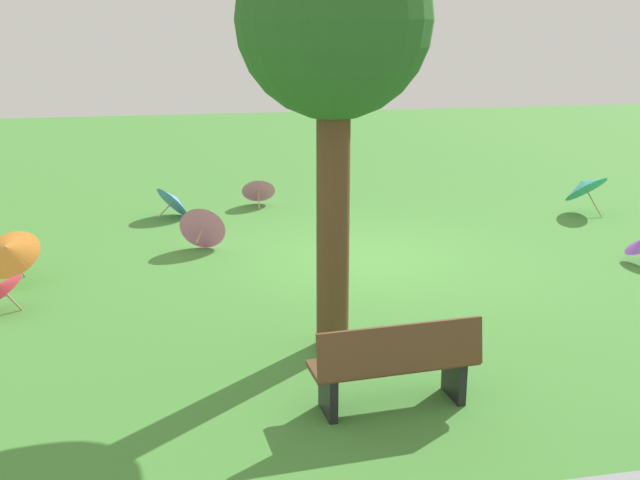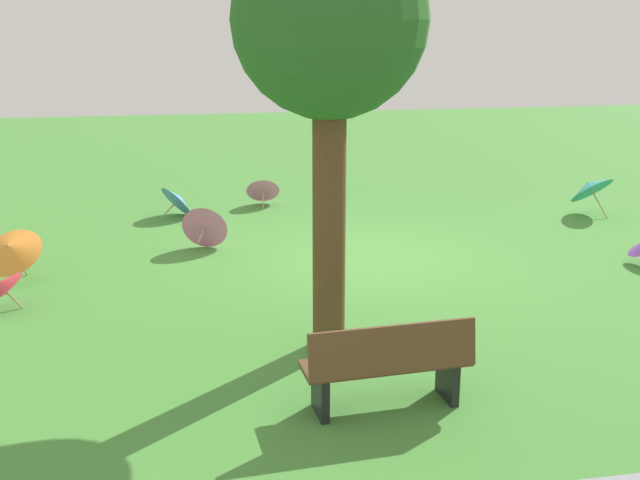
{
  "view_description": "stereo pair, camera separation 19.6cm",
  "coord_description": "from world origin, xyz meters",
  "px_view_note": "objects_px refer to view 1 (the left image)",
  "views": [
    {
      "loc": [
        2.99,
        10.92,
        3.55
      ],
      "look_at": [
        0.94,
        0.83,
        0.6
      ],
      "focal_mm": 42.89,
      "sensor_mm": 36.0,
      "label": 1
    },
    {
      "loc": [
        2.8,
        10.95,
        3.55
      ],
      "look_at": [
        0.94,
        0.83,
        0.6
      ],
      "focal_mm": 42.89,
      "sensor_mm": 36.0,
      "label": 2
    }
  ],
  "objects_px": {
    "park_bench": "(396,364)",
    "parasol_blue_0": "(175,200)",
    "parasol_pink_2": "(203,226)",
    "parasol_teal_0": "(584,186)",
    "parasol_orange_0": "(8,251)",
    "parasol_pink_0": "(258,189)",
    "shade_tree": "(334,29)",
    "parasol_red_0": "(0,287)"
  },
  "relations": [
    {
      "from": "parasol_red_0",
      "to": "shade_tree",
      "type": "bearing_deg",
      "value": 155.14
    },
    {
      "from": "park_bench",
      "to": "parasol_teal_0",
      "type": "xyz_separation_m",
      "value": [
        -5.77,
        -6.69,
        0.08
      ]
    },
    {
      "from": "parasol_pink_0",
      "to": "parasol_blue_0",
      "type": "bearing_deg",
      "value": 21.51
    },
    {
      "from": "park_bench",
      "to": "parasol_orange_0",
      "type": "xyz_separation_m",
      "value": [
        4.22,
        -4.48,
        0.03
      ]
    },
    {
      "from": "parasol_blue_0",
      "to": "parasol_pink_0",
      "type": "distance_m",
      "value": 1.78
    },
    {
      "from": "parasol_blue_0",
      "to": "park_bench",
      "type": "bearing_deg",
      "value": 103.44
    },
    {
      "from": "parasol_orange_0",
      "to": "parasol_pink_0",
      "type": "bearing_deg",
      "value": -134.09
    },
    {
      "from": "shade_tree",
      "to": "parasol_pink_0",
      "type": "xyz_separation_m",
      "value": [
        -0.02,
        -7.01,
        -3.14
      ]
    },
    {
      "from": "park_bench",
      "to": "parasol_orange_0",
      "type": "bearing_deg",
      "value": -46.7
    },
    {
      "from": "parasol_pink_0",
      "to": "park_bench",
      "type": "bearing_deg",
      "value": 91.59
    },
    {
      "from": "park_bench",
      "to": "parasol_pink_0",
      "type": "bearing_deg",
      "value": -88.41
    },
    {
      "from": "shade_tree",
      "to": "parasol_pink_0",
      "type": "height_order",
      "value": "shade_tree"
    },
    {
      "from": "parasol_teal_0",
      "to": "parasol_red_0",
      "type": "xyz_separation_m",
      "value": [
        9.91,
        3.31,
        -0.2
      ]
    },
    {
      "from": "parasol_red_0",
      "to": "parasol_blue_0",
      "type": "bearing_deg",
      "value": -116.23
    },
    {
      "from": "park_bench",
      "to": "parasol_pink_2",
      "type": "xyz_separation_m",
      "value": [
        1.48,
        -5.74,
        -0.09
      ]
    },
    {
      "from": "parasol_pink_0",
      "to": "parasol_teal_0",
      "type": "bearing_deg",
      "value": 162.41
    },
    {
      "from": "parasol_blue_0",
      "to": "parasol_orange_0",
      "type": "bearing_deg",
      "value": 56.09
    },
    {
      "from": "parasol_pink_2",
      "to": "parasol_pink_0",
      "type": "bearing_deg",
      "value": -113.48
    },
    {
      "from": "parasol_blue_0",
      "to": "parasol_pink_2",
      "type": "distance_m",
      "value": 2.24
    },
    {
      "from": "shade_tree",
      "to": "parasol_teal_0",
      "type": "bearing_deg",
      "value": -139.71
    },
    {
      "from": "parasol_teal_0",
      "to": "park_bench",
      "type": "bearing_deg",
      "value": 49.25
    },
    {
      "from": "parasol_pink_2",
      "to": "parasol_orange_0",
      "type": "height_order",
      "value": "parasol_orange_0"
    },
    {
      "from": "parasol_blue_0",
      "to": "parasol_teal_0",
      "type": "height_order",
      "value": "parasol_teal_0"
    },
    {
      "from": "park_bench",
      "to": "parasol_red_0",
      "type": "distance_m",
      "value": 5.35
    },
    {
      "from": "parasol_blue_0",
      "to": "parasol_pink_2",
      "type": "xyz_separation_m",
      "value": [
        -0.42,
        2.2,
        0.04
      ]
    },
    {
      "from": "parasol_pink_0",
      "to": "parasol_orange_0",
      "type": "distance_m",
      "value": 5.73
    },
    {
      "from": "parasol_teal_0",
      "to": "parasol_orange_0",
      "type": "relative_size",
      "value": 1.06
    },
    {
      "from": "parasol_blue_0",
      "to": "parasol_pink_0",
      "type": "height_order",
      "value": "parasol_blue_0"
    },
    {
      "from": "parasol_orange_0",
      "to": "parasol_blue_0",
      "type": "bearing_deg",
      "value": -123.91
    },
    {
      "from": "park_bench",
      "to": "parasol_blue_0",
      "type": "distance_m",
      "value": 8.17
    },
    {
      "from": "parasol_pink_2",
      "to": "parasol_red_0",
      "type": "height_order",
      "value": "parasol_pink_2"
    },
    {
      "from": "park_bench",
      "to": "parasol_orange_0",
      "type": "distance_m",
      "value": 6.16
    },
    {
      "from": "parasol_teal_0",
      "to": "parasol_red_0",
      "type": "height_order",
      "value": "parasol_teal_0"
    },
    {
      "from": "shade_tree",
      "to": "parasol_orange_0",
      "type": "xyz_separation_m",
      "value": [
        3.97,
        -2.9,
        -2.98
      ]
    },
    {
      "from": "parasol_blue_0",
      "to": "parasol_pink_2",
      "type": "relative_size",
      "value": 1.12
    },
    {
      "from": "parasol_teal_0",
      "to": "parasol_pink_2",
      "type": "bearing_deg",
      "value": 7.48
    },
    {
      "from": "parasol_orange_0",
      "to": "shade_tree",
      "type": "bearing_deg",
      "value": 143.82
    },
    {
      "from": "parasol_pink_0",
      "to": "parasol_teal_0",
      "type": "height_order",
      "value": "parasol_teal_0"
    },
    {
      "from": "shade_tree",
      "to": "parasol_pink_2",
      "type": "distance_m",
      "value": 5.33
    },
    {
      "from": "parasol_red_0",
      "to": "parasol_orange_0",
      "type": "xyz_separation_m",
      "value": [
        0.08,
        -1.1,
        0.16
      ]
    },
    {
      "from": "parasol_teal_0",
      "to": "parasol_orange_0",
      "type": "height_order",
      "value": "parasol_teal_0"
    },
    {
      "from": "parasol_pink_0",
      "to": "parasol_orange_0",
      "type": "bearing_deg",
      "value": 45.91
    }
  ]
}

